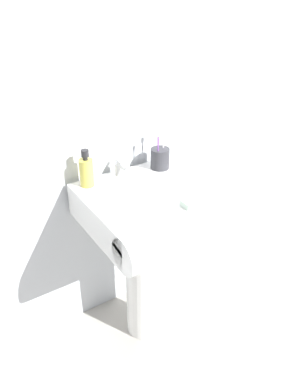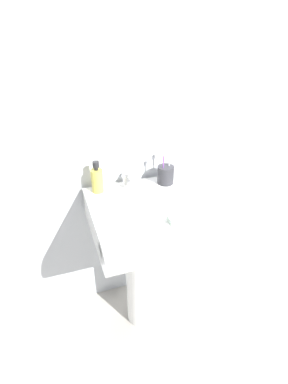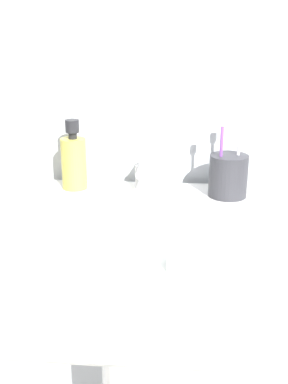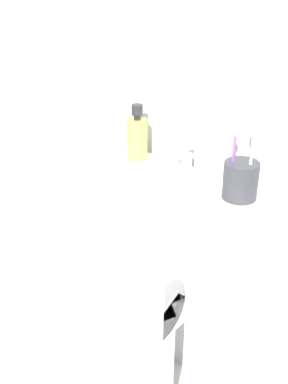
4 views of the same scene
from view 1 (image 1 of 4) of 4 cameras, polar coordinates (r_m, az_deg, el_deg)
name	(u,v)px [view 1 (image 1 of 4)]	position (r m, az deg, el deg)	size (l,w,h in m)	color
ground_plane	(145,326)	(2.08, 0.14, -19.72)	(6.00, 6.00, 0.00)	#ADA89E
wall_back	(109,83)	(1.64, -5.40, 16.25)	(5.00, 0.05, 2.40)	silver
sink_pedestal	(145,278)	(1.84, 0.15, -13.02)	(0.18, 0.18, 0.66)	white
sink_basin	(152,213)	(1.55, 1.30, -3.22)	(0.50, 0.55, 0.15)	white
faucet	(120,168)	(1.67, -3.65, 3.64)	(0.04, 0.10, 0.07)	#B7B7BC
toothbrush_cup	(160,158)	(1.74, 2.46, 5.18)	(0.09, 0.09, 0.20)	#38383D
soap_bottle	(86,171)	(1.59, -8.76, 3.12)	(0.06, 0.06, 0.16)	gold
bar_soap	(191,203)	(1.46, 7.18, -1.74)	(0.07, 0.05, 0.02)	silver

